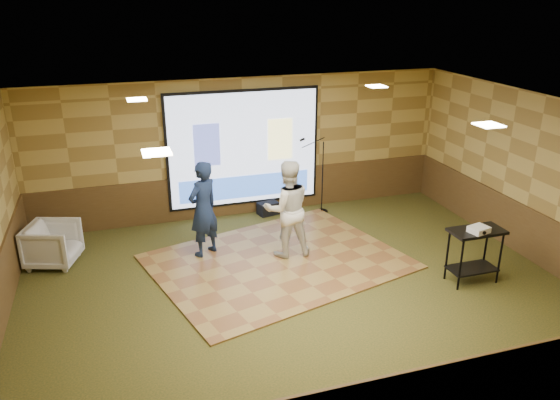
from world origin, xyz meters
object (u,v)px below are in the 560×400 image
object	(u,v)px
projector_screen	(244,150)
av_table	(475,245)
player_right	(287,209)
mic_stand	(320,191)
dance_floor	(278,261)
projector	(479,229)
duffel_bag	(268,208)
player_left	(203,209)
banquet_chair	(53,244)

from	to	relation	value
projector_screen	av_table	size ratio (longest dim) A/B	3.47
player_right	mic_stand	size ratio (longest dim) A/B	1.04
dance_floor	mic_stand	size ratio (longest dim) A/B	2.46
projector	duffel_bag	size ratio (longest dim) A/B	0.69
player_left	banquet_chair	xyz separation A→B (m)	(-2.67, 0.48, -0.55)
player_left	player_right	world-z (taller)	player_right
dance_floor	av_table	distance (m)	3.44
projector_screen	mic_stand	size ratio (longest dim) A/B	1.90
projector	banquet_chair	bearing A→B (deg)	143.38
player_right	projector	world-z (taller)	player_right
projector	projector_screen	bearing A→B (deg)	111.31
player_right	av_table	world-z (taller)	player_right
projector	mic_stand	xyz separation A→B (m)	(-1.30, 3.77, -0.52)
banquet_chair	player_left	bearing A→B (deg)	-81.87
player_left	duffel_bag	xyz separation A→B (m)	(1.69, 1.57, -0.80)
projector_screen	av_table	bearing A→B (deg)	-54.23
player_left	av_table	distance (m)	4.78
player_left	banquet_chair	distance (m)	2.77
player_left	banquet_chair	world-z (taller)	player_left
av_table	duffel_bag	bearing A→B (deg)	122.36
dance_floor	projector	size ratio (longest dim) A/B	14.22
dance_floor	player_right	world-z (taller)	player_right
projector	dance_floor	bearing A→B (deg)	135.78
player_right	banquet_chair	xyz separation A→B (m)	(-4.13, 0.96, -0.56)
projector_screen	av_table	world-z (taller)	projector_screen
dance_floor	mic_stand	bearing A→B (deg)	51.70
projector	mic_stand	size ratio (longest dim) A/B	0.17
dance_floor	projector	xyz separation A→B (m)	(2.91, -1.73, 0.99)
banquet_chair	player_right	bearing A→B (deg)	-84.74
player_left	av_table	world-z (taller)	player_left
player_right	mic_stand	world-z (taller)	player_right
projector	banquet_chair	size ratio (longest dim) A/B	0.36
projector_screen	projector	xyz separation A→B (m)	(2.90, -4.18, -0.47)
av_table	dance_floor	bearing A→B (deg)	150.95
projector_screen	player_right	size ratio (longest dim) A/B	1.82
av_table	banquet_chair	distance (m)	7.40
projector	duffel_bag	world-z (taller)	projector
mic_stand	av_table	bearing A→B (deg)	-88.27
projector_screen	mic_stand	distance (m)	1.92
projector	av_table	bearing A→B (deg)	51.06
projector_screen	dance_floor	bearing A→B (deg)	-90.17
banquet_chair	projector	bearing A→B (deg)	-94.85
av_table	player_left	bearing A→B (deg)	150.71
player_right	duffel_bag	size ratio (longest dim) A/B	4.13
projector_screen	projector	bearing A→B (deg)	-55.23
projector_screen	dance_floor	xyz separation A→B (m)	(-0.01, -2.45, -1.46)
player_right	banquet_chair	distance (m)	4.28
dance_floor	player_left	xyz separation A→B (m)	(-1.21, 0.69, 0.92)
mic_stand	banquet_chair	world-z (taller)	mic_stand
player_right	duffel_bag	distance (m)	2.21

